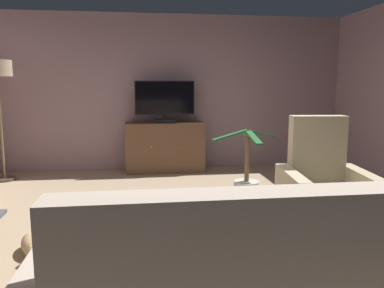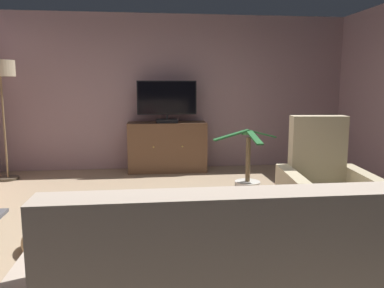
% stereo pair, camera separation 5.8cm
% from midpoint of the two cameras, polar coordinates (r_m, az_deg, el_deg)
% --- Properties ---
extents(ground_plane, '(6.75, 6.71, 0.04)m').
position_cam_midpoint_polar(ground_plane, '(4.08, 1.56, -12.98)').
color(ground_plane, tan).
extents(wall_back, '(6.75, 0.10, 2.72)m').
position_cam_midpoint_polar(wall_back, '(6.87, -2.15, 7.74)').
color(wall_back, gray).
rests_on(wall_back, ground_plane).
extents(rug_central, '(2.13, 2.13, 0.01)m').
position_cam_midpoint_polar(rug_central, '(3.73, -1.48, -14.71)').
color(rug_central, tan).
rests_on(rug_central, ground_plane).
extents(tv_cabinet, '(1.35, 0.48, 0.86)m').
position_cam_midpoint_polar(tv_cabinet, '(6.60, -3.50, -0.63)').
color(tv_cabinet, '#402A1C').
rests_on(tv_cabinet, ground_plane).
extents(television, '(1.01, 0.20, 0.71)m').
position_cam_midpoint_polar(television, '(6.46, -3.54, 6.55)').
color(television, black).
rests_on(television, tv_cabinet).
extents(coffee_table, '(1.03, 0.54, 0.43)m').
position_cam_midpoint_polar(coffee_table, '(3.36, 0.77, -10.48)').
color(coffee_table, brown).
rests_on(coffee_table, ground_plane).
extents(tv_remote, '(0.16, 0.15, 0.02)m').
position_cam_midpoint_polar(tv_remote, '(3.28, 4.99, -9.92)').
color(tv_remote, black).
rests_on(tv_remote, coffee_table).
extents(armchair_facing_sofa, '(0.92, 0.93, 1.18)m').
position_cam_midpoint_polar(armchair_facing_sofa, '(4.08, 19.68, -7.86)').
color(armchair_facing_sofa, tan).
rests_on(armchair_facing_sofa, ground_plane).
extents(potted_plant_leafy_by_curtain, '(0.85, 0.89, 0.94)m').
position_cam_midpoint_polar(potted_plant_leafy_by_curtain, '(4.98, 8.67, -6.07)').
color(potted_plant_leafy_by_curtain, beige).
rests_on(potted_plant_leafy_by_curtain, ground_plane).
extents(cat, '(0.30, 0.69, 0.19)m').
position_cam_midpoint_polar(cat, '(3.77, -22.59, -13.75)').
color(cat, tan).
rests_on(cat, ground_plane).
extents(floor_lamp, '(0.44, 0.44, 1.87)m').
position_cam_midpoint_polar(floor_lamp, '(6.58, -26.63, 8.71)').
color(floor_lamp, '#4C4233').
rests_on(floor_lamp, ground_plane).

